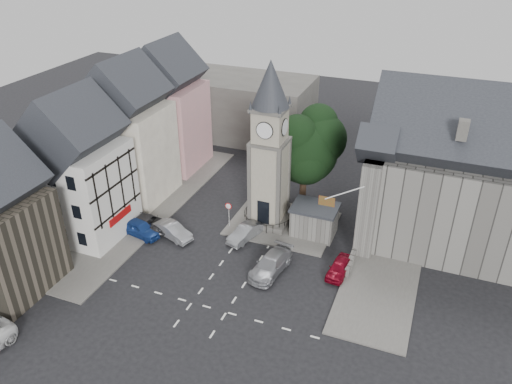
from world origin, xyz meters
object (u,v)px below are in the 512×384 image
at_px(car_west_blue, 140,228).
at_px(car_east_red, 339,267).
at_px(pedestrian, 367,247).
at_px(stone_shelter, 314,220).
at_px(clock_tower, 270,147).

distance_m(car_west_blue, car_east_red, 19.11).
relative_size(car_west_blue, car_east_red, 1.16).
xyz_separation_m(car_west_blue, car_east_red, (19.07, 1.18, -0.10)).
bearing_deg(pedestrian, stone_shelter, -21.52).
bearing_deg(car_east_red, clock_tower, 152.73).
xyz_separation_m(clock_tower, pedestrian, (10.15, -1.99, -7.30)).
bearing_deg(clock_tower, car_east_red, -33.33).
bearing_deg(car_east_red, car_west_blue, -170.39).
height_order(car_west_blue, pedestrian, pedestrian).
height_order(clock_tower, pedestrian, clock_tower).
relative_size(car_west_blue, pedestrian, 2.69).
xyz_separation_m(stone_shelter, car_east_red, (3.70, -5.10, -0.90)).
xyz_separation_m(clock_tower, car_west_blue, (-10.57, -6.77, -7.37)).
bearing_deg(car_west_blue, pedestrian, -66.39).
xyz_separation_m(stone_shelter, pedestrian, (5.35, -1.50, -0.73)).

